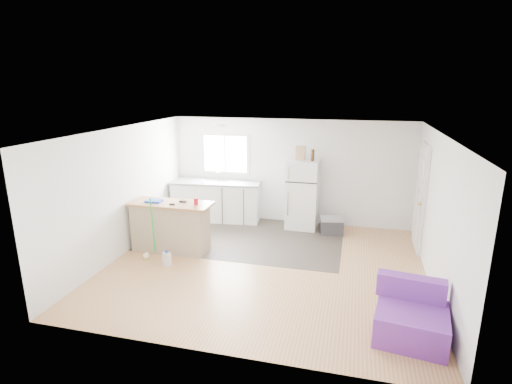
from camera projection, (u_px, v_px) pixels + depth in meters
room at (266, 202)px, 6.85m from camera, size 5.51×5.01×2.41m
vinyl_zone at (245, 237)px, 8.50m from camera, size 4.05×2.50×0.00m
window at (225, 154)px, 9.44m from camera, size 1.18×0.06×0.98m
interior_door at (421, 198)px, 7.70m from camera, size 0.11×0.92×2.10m
ceiling_fixture at (221, 125)px, 7.94m from camera, size 0.30×0.30×0.07m
kitchen_cabinets at (216, 200)px, 9.47m from camera, size 2.16×0.87×1.22m
peninsula at (171, 226)px, 7.71m from camera, size 1.59×0.61×0.97m
refrigerator at (303, 194)px, 8.89m from camera, size 0.69×0.66×1.55m
cooler at (332, 225)px, 8.63m from camera, size 0.55×0.42×0.38m
purple_seat at (411, 318)px, 5.11m from camera, size 0.98×0.94×0.71m
cleaner_jug at (167, 259)px, 7.13m from camera, size 0.16×0.13×0.30m
mop at (148, 247)px, 7.41m from camera, size 0.26×0.33×1.21m
red_cup at (196, 201)px, 7.45m from camera, size 0.08×0.08×0.12m
blue_tray at (154, 201)px, 7.62m from camera, size 0.30×0.23×0.04m
tool_a at (183, 201)px, 7.60m from camera, size 0.14×0.05×0.03m
tool_b at (172, 204)px, 7.43m from camera, size 0.10×0.04×0.03m
cardboard_box at (301, 153)px, 8.66m from camera, size 0.20×0.11×0.30m
bottle_left at (313, 155)px, 8.52m from camera, size 0.09×0.09×0.25m
bottle_right at (313, 155)px, 8.61m from camera, size 0.09×0.09×0.25m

